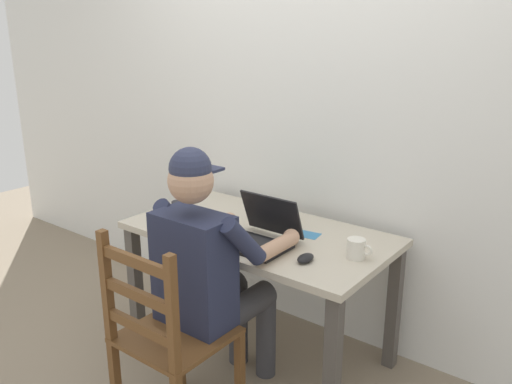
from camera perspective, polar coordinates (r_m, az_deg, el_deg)
name	(u,v)px	position (r m, az deg, el deg)	size (l,w,h in m)	color
ground_plane	(259,350)	(3.05, 0.30, -16.65)	(8.00, 8.00, 0.00)	gray
back_wall	(308,105)	(2.92, 5.68, 9.31)	(6.00, 0.04, 2.60)	silver
desk	(259,247)	(2.75, 0.32, -5.97)	(1.35, 0.73, 0.71)	#BCB29E
seated_person	(211,267)	(2.38, -4.89, -8.04)	(0.50, 0.60, 1.25)	#232842
wooden_chair	(167,339)	(2.31, -9.59, -15.31)	(0.42, 0.42, 0.94)	brown
laptop	(260,233)	(2.54, 0.45, -4.42)	(0.33, 0.31, 0.22)	black
computer_mouse	(305,258)	(2.36, 5.36, -7.11)	(0.06, 0.10, 0.03)	black
coffee_mug_white	(356,249)	(2.42, 10.78, -6.02)	(0.12, 0.08, 0.09)	silver
coffee_mug_dark	(179,210)	(2.91, -8.31, -1.89)	(0.11, 0.07, 0.09)	black
book_stack_main	(273,214)	(2.83, 1.88, -2.40)	(0.17, 0.16, 0.07)	#38844C
paper_pile_near_laptop	(230,239)	(2.59, -2.84, -5.13)	(0.20, 0.15, 0.01)	silver
landscape_photo_print	(306,234)	(2.67, 5.46, -4.57)	(0.13, 0.09, 0.00)	teal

